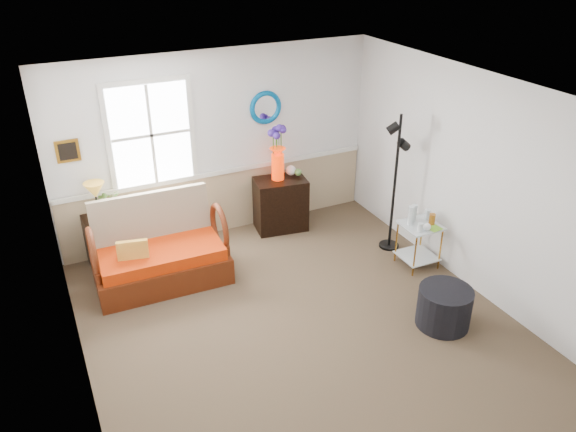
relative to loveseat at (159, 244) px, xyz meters
name	(u,v)px	position (x,y,z in m)	size (l,w,h in m)	color
floor	(300,326)	(1.14, -1.58, -0.52)	(4.50, 5.00, 0.01)	brown
ceiling	(303,97)	(1.14, -1.58, 2.08)	(4.50, 5.00, 0.01)	white
walls	(302,224)	(1.14, -1.58, 0.78)	(4.51, 5.01, 2.60)	silver
wainscot	(222,202)	(1.14, 0.90, -0.07)	(4.46, 0.02, 0.90)	tan
chair_rail	(221,172)	(1.14, 0.89, 0.40)	(4.46, 0.04, 0.06)	silver
window	(151,135)	(0.24, 0.89, 1.08)	(1.14, 0.06, 1.44)	white
picture	(68,151)	(-0.78, 0.90, 1.03)	(0.28, 0.03, 0.28)	#C48725
mirror	(265,107)	(1.84, 0.90, 1.23)	(0.47, 0.47, 0.07)	#0072B0
loveseat	(159,244)	(0.00, 0.00, 0.00)	(1.60, 0.91, 1.05)	#54240F
throw_pillow	(133,255)	(-0.34, -0.13, 0.00)	(0.36, 0.09, 0.36)	#BB5B19
lamp_stand	(102,240)	(-0.58, 0.72, -0.18)	(0.39, 0.39, 0.69)	black
table_lamp	(96,200)	(-0.56, 0.74, 0.40)	(0.26, 0.26, 0.47)	#B9862B
potted_plant	(108,205)	(-0.43, 0.75, 0.30)	(0.31, 0.34, 0.27)	#57863D
cabinet	(281,204)	(1.92, 0.59, -0.14)	(0.72, 0.46, 0.77)	black
flower_vase	(278,153)	(1.90, 0.63, 0.64)	(0.23, 0.23, 0.78)	red
side_table	(418,245)	(3.09, -1.10, -0.22)	(0.47, 0.47, 0.60)	#BC8126
tabletop_items	(424,216)	(3.11, -1.12, 0.20)	(0.42, 0.42, 0.25)	silver
floor_lamp	(395,184)	(3.04, -0.56, 0.43)	(0.27, 0.27, 1.90)	black
ottoman	(444,307)	(2.59, -2.23, -0.29)	(0.59, 0.59, 0.46)	black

